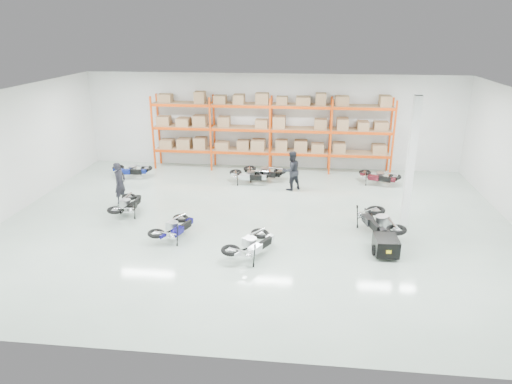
# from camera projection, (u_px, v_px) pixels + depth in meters

# --- Properties ---
(room) EXTENTS (18.00, 18.00, 18.00)m
(room) POSITION_uv_depth(u_px,v_px,m) (255.00, 162.00, 15.39)
(room) COLOR #AFC3B3
(room) RESTS_ON ground
(pallet_rack) EXTENTS (11.28, 0.98, 3.62)m
(pallet_rack) POSITION_uv_depth(u_px,v_px,m) (271.00, 124.00, 21.41)
(pallet_rack) COLOR #DA420B
(pallet_rack) RESTS_ON ground
(structural_column) EXTENTS (0.25, 0.25, 4.50)m
(structural_column) POSITION_uv_depth(u_px,v_px,m) (411.00, 163.00, 15.32)
(structural_column) COLOR white
(structural_column) RESTS_ON ground
(moto_blue_centre) EXTENTS (1.30, 1.79, 1.05)m
(moto_blue_centre) POSITION_uv_depth(u_px,v_px,m) (174.00, 224.00, 14.87)
(moto_blue_centre) COLOR #0B0854
(moto_blue_centre) RESTS_ON ground
(moto_silver_left) EXTENTS (1.61, 1.90, 1.11)m
(moto_silver_left) POSITION_uv_depth(u_px,v_px,m) (251.00, 241.00, 13.67)
(moto_silver_left) COLOR silver
(moto_silver_left) RESTS_ON ground
(moto_black_far_left) EXTENTS (0.81, 1.63, 1.05)m
(moto_black_far_left) POSITION_uv_depth(u_px,v_px,m) (127.00, 201.00, 16.81)
(moto_black_far_left) COLOR black
(moto_black_far_left) RESTS_ON ground
(moto_touring_right) EXTENTS (1.45, 2.13, 1.26)m
(moto_touring_right) POSITION_uv_depth(u_px,v_px,m) (379.00, 217.00, 15.16)
(moto_touring_right) COLOR black
(moto_touring_right) RESTS_ON ground
(trailer) EXTENTS (0.77, 1.46, 0.61)m
(trailer) POSITION_uv_depth(u_px,v_px,m) (386.00, 245.00, 13.75)
(trailer) COLOR black
(trailer) RESTS_ON ground
(moto_back_a) EXTENTS (1.62, 0.83, 1.04)m
(moto_back_a) POSITION_uv_depth(u_px,v_px,m) (131.00, 168.00, 20.81)
(moto_back_a) COLOR navy
(moto_back_a) RESTS_ON ground
(moto_back_b) EXTENTS (1.67, 0.92, 1.05)m
(moto_back_b) POSITION_uv_depth(u_px,v_px,m) (250.00, 173.00, 20.06)
(moto_back_b) COLOR #B8BFC3
(moto_back_b) RESTS_ON ground
(moto_back_c) EXTENTS (1.81, 1.11, 1.10)m
(moto_back_c) POSITION_uv_depth(u_px,v_px,m) (264.00, 169.00, 20.45)
(moto_back_c) COLOR black
(moto_back_c) RESTS_ON ground
(moto_back_d) EXTENTS (1.77, 1.31, 1.03)m
(moto_back_d) POSITION_uv_depth(u_px,v_px,m) (379.00, 174.00, 19.93)
(moto_back_d) COLOR #450D16
(moto_back_d) RESTS_ON ground
(person_left) EXTENTS (0.51, 0.67, 1.64)m
(person_left) POSITION_uv_depth(u_px,v_px,m) (120.00, 183.00, 17.76)
(person_left) COLOR black
(person_left) RESTS_ON ground
(person_back) EXTENTS (1.03, 0.99, 1.68)m
(person_back) POSITION_uv_depth(u_px,v_px,m) (291.00, 171.00, 19.20)
(person_back) COLOR black
(person_back) RESTS_ON ground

